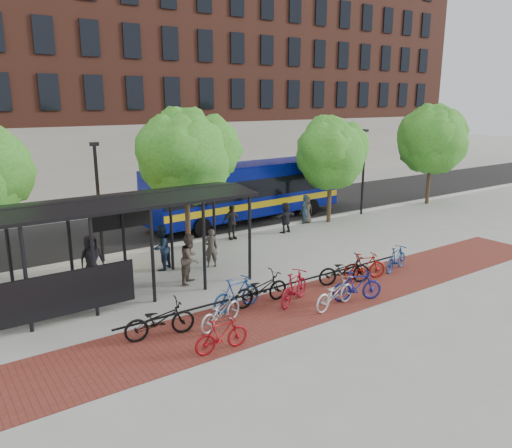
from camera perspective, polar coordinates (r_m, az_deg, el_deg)
ground at (r=22.78m, az=2.90°, el=-3.42°), size 160.00×160.00×0.00m
asphalt_street at (r=29.27m, az=-6.75°, el=0.47°), size 160.00×8.00×0.01m
curb at (r=25.90m, az=-2.53°, el=-1.11°), size 160.00×0.25×0.12m
brick_strip at (r=17.98m, az=7.70°, el=-8.41°), size 24.00×3.00×0.01m
bike_rack_rail at (r=17.83m, az=2.60°, el=-8.49°), size 12.00×0.05×0.95m
building_brick at (r=49.15m, az=-6.84°, el=17.66°), size 55.00×14.00×20.00m
bus_shelter at (r=17.86m, az=-17.05°, el=1.03°), size 10.60×3.07×3.60m
tree_b at (r=23.11m, az=-7.91°, el=8.03°), size 5.15×4.20×6.47m
tree_c at (r=28.39m, az=8.63°, el=8.28°), size 4.66×3.80×5.92m
tree_d at (r=35.16m, az=19.53°, el=9.41°), size 5.39×4.40×6.55m
lamp_post_left at (r=22.06m, az=-17.56°, el=2.72°), size 0.35×0.20×5.12m
lamp_post_right at (r=30.78m, az=12.18°, el=6.12°), size 0.35×0.20×5.12m
bus at (r=28.57m, az=-1.04°, el=4.10°), size 12.33×3.40×3.30m
bike_0 at (r=15.16m, az=-10.95°, el=-10.70°), size 2.19×1.06×1.10m
bike_1 at (r=14.19m, az=-3.96°, el=-12.53°), size 1.66×0.55×0.99m
bike_2 at (r=15.62m, az=-4.09°, el=-9.93°), size 1.97×1.26×0.98m
bike_3 at (r=16.75m, az=-2.21°, el=-7.94°), size 1.91×0.65×1.13m
bike_4 at (r=17.16m, az=0.56°, el=-7.40°), size 2.13×0.77×1.12m
bike_5 at (r=17.26m, az=4.38°, el=-7.23°), size 1.97×1.30×1.16m
bike_6 at (r=17.11m, az=8.98°, el=-7.77°), size 2.08×1.04×1.04m
bike_7 at (r=17.79m, az=11.47°, el=-6.93°), size 1.88×1.17×1.10m
bike_8 at (r=19.26m, az=10.08°, el=-5.21°), size 2.22×1.37×1.10m
bike_9 at (r=19.91m, az=12.30°, el=-4.73°), size 1.83×1.08×1.06m
bike_11 at (r=21.21m, az=15.72°, el=-3.82°), size 1.77×0.89×1.02m
pedestrian_0 at (r=19.91m, az=-18.29°, el=-3.84°), size 1.01×0.73×1.91m
pedestrian_1 at (r=20.88m, az=-5.16°, el=-2.74°), size 0.69×0.55×1.64m
pedestrian_2 at (r=20.76m, az=-10.77°, el=-2.68°), size 1.15×1.09×1.88m
pedestrian_4 at (r=24.93m, az=-2.80°, el=0.23°), size 1.05×0.47×1.76m
pedestrian_5 at (r=26.21m, az=3.41°, el=0.75°), size 1.55×0.63×1.63m
pedestrian_6 at (r=28.34m, az=5.80°, el=1.63°), size 0.85×0.66×1.54m
pedestrian_7 at (r=28.23m, az=5.56°, el=1.70°), size 0.72×0.65×1.65m
pedestrian_8 at (r=19.12m, az=-7.53°, el=-3.93°), size 1.19×1.18×1.94m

